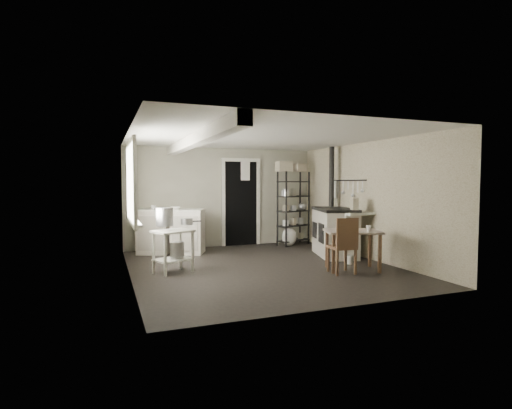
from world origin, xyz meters
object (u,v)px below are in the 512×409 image
object	(u,v)px
chair	(342,244)
stockpot	(165,217)
base_cabinets	(171,232)
prep_table	(173,249)
flour_sack	(289,236)
stove	(335,234)
work_table	(352,248)
shelf_rack	(293,205)

from	to	relation	value
chair	stockpot	bearing A→B (deg)	164.13
base_cabinets	stockpot	bearing A→B (deg)	-78.74
prep_table	base_cabinets	world-z (taller)	base_cabinets
stockpot	flour_sack	world-z (taller)	stockpot
flour_sack	prep_table	bearing A→B (deg)	-149.00
base_cabinets	chair	distance (m)	3.72
base_cabinets	stove	size ratio (longest dim) A/B	1.16
prep_table	chair	world-z (taller)	chair
stove	flour_sack	distance (m)	1.51
work_table	chair	bearing A→B (deg)	-155.95
shelf_rack	stove	size ratio (longest dim) A/B	1.42
base_cabinets	flour_sack	world-z (taller)	base_cabinets
chair	prep_table	bearing A→B (deg)	163.07
prep_table	stockpot	distance (m)	0.56
base_cabinets	chair	bearing A→B (deg)	-27.65
flour_sack	base_cabinets	bearing A→B (deg)	179.44
base_cabinets	shelf_rack	bearing A→B (deg)	25.52
work_table	chair	xyz separation A→B (m)	(-0.30, -0.14, 0.10)
prep_table	stockpot	bearing A→B (deg)	-178.33
work_table	chair	world-z (taller)	chair
prep_table	chair	distance (m)	2.81
prep_table	flour_sack	world-z (taller)	prep_table
stove	work_table	bearing A→B (deg)	-93.52
shelf_rack	stove	xyz separation A→B (m)	(0.16, -1.60, -0.51)
base_cabinets	work_table	bearing A→B (deg)	-22.84
prep_table	work_table	world-z (taller)	prep_table
work_table	prep_table	bearing A→B (deg)	162.48
chair	stove	bearing A→B (deg)	67.00
shelf_rack	chair	xyz separation A→B (m)	(-0.60, -3.00, -0.46)
prep_table	shelf_rack	distance (m)	3.79
base_cabinets	work_table	world-z (taller)	base_cabinets
work_table	stockpot	bearing A→B (deg)	163.28
prep_table	flour_sack	distance (m)	3.53
base_cabinets	stove	distance (m)	3.43
shelf_rack	stockpot	bearing A→B (deg)	-170.34
stockpot	stove	distance (m)	3.54
base_cabinets	stove	world-z (taller)	base_cabinets
base_cabinets	chair	xyz separation A→B (m)	(2.34, -2.90, 0.03)
work_table	chair	distance (m)	0.35
stove	flour_sack	xyz separation A→B (m)	(-0.33, 1.46, -0.20)
base_cabinets	shelf_rack	xyz separation A→B (m)	(2.93, 0.11, 0.49)
stove	work_table	world-z (taller)	stove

